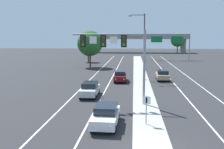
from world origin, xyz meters
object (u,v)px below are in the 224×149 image
object	(u,v)px
car_oncoming_white	(106,115)
tree_far_left_b	(88,49)
car_oncoming_silver	(90,89)
car_oncoming_darkred	(120,76)
overhead_signal_mast	(119,50)
tree_far_right_a	(178,40)
car_receding_tan	(162,75)
highway_sign_gantry	(167,38)
street_lamp_median	(143,43)
tree_far_left_c	(90,43)
median_sign_post	(146,106)

from	to	relation	value
car_oncoming_white	tree_far_left_b	bearing A→B (deg)	101.52
car_oncoming_silver	car_oncoming_darkred	distance (m)	10.48
overhead_signal_mast	tree_far_right_a	bearing A→B (deg)	76.95
overhead_signal_mast	car_receding_tan	bearing A→B (deg)	68.73
overhead_signal_mast	car_oncoming_white	bearing A→B (deg)	-95.82
overhead_signal_mast	car_oncoming_darkred	world-z (taller)	overhead_signal_mast
car_receding_tan	tree_far_right_a	size ratio (longest dim) A/B	0.55
tree_far_right_a	car_receding_tan	bearing A→B (deg)	-101.11
car_oncoming_white	highway_sign_gantry	bearing A→B (deg)	78.64
highway_sign_gantry	street_lamp_median	bearing A→B (deg)	-102.65
overhead_signal_mast	highway_sign_gantry	world-z (taller)	highway_sign_gantry
car_oncoming_darkred	tree_far_left_c	xyz separation A→B (m)	(-7.53, 17.53, 4.44)
tree_far_left_c	tree_far_left_b	bearing A→B (deg)	102.03
overhead_signal_mast	car_oncoming_silver	size ratio (longest dim) A/B	1.61
median_sign_post	car_oncoming_silver	distance (m)	11.14
highway_sign_gantry	tree_far_right_a	bearing A→B (deg)	75.32
tree_far_left_c	car_oncoming_white	bearing A→B (deg)	-78.64
car_oncoming_white	tree_far_right_a	world-z (taller)	tree_far_right_a
highway_sign_gantry	tree_far_left_c	size ratio (longest dim) A/B	1.65
median_sign_post	tree_far_right_a	distance (m)	90.68
car_receding_tan	median_sign_post	bearing A→B (deg)	-99.40
overhead_signal_mast	tree_far_left_c	size ratio (longest dim) A/B	0.89
car_oncoming_silver	highway_sign_gantry	distance (m)	49.79
car_receding_tan	highway_sign_gantry	world-z (taller)	highway_sign_gantry
overhead_signal_mast	car_receding_tan	distance (m)	17.03
car_oncoming_darkred	tree_far_right_a	distance (m)	72.46
overhead_signal_mast	street_lamp_median	bearing A→B (deg)	79.52
median_sign_post	car_oncoming_darkred	bearing A→B (deg)	98.74
street_lamp_median	car_oncoming_darkred	xyz separation A→B (m)	(-3.35, -1.52, -4.97)
street_lamp_median	highway_sign_gantry	world-z (taller)	street_lamp_median
car_oncoming_darkred	tree_far_left_b	size ratio (longest dim) A/B	0.86
median_sign_post	street_lamp_median	distance (m)	21.42
car_receding_tan	tree_far_right_a	world-z (taller)	tree_far_right_a
car_oncoming_darkred	highway_sign_gantry	world-z (taller)	highway_sign_gantry
car_oncoming_darkred	car_oncoming_white	bearing A→B (deg)	-90.18
car_oncoming_white	car_oncoming_darkred	xyz separation A→B (m)	(0.06, 19.63, 0.00)
overhead_signal_mast	highway_sign_gantry	size ratio (longest dim) A/B	0.54
tree_far_left_b	overhead_signal_mast	bearing A→B (deg)	-76.09
car_oncoming_silver	tree_far_left_c	bearing A→B (deg)	99.49
median_sign_post	tree_far_left_c	world-z (taller)	tree_far_left_c
street_lamp_median	tree_far_left_c	size ratio (longest dim) A/B	1.24
median_sign_post	tree_far_left_c	bearing A→B (deg)	105.87
car_oncoming_darkred	tree_far_left_c	bearing A→B (deg)	113.24
overhead_signal_mast	car_receding_tan	xyz separation A→B (m)	(5.94, 15.26, -4.67)
car_oncoming_darkred	car_oncoming_silver	bearing A→B (deg)	-106.17
car_oncoming_darkred	car_receding_tan	world-z (taller)	same
car_oncoming_silver	median_sign_post	bearing A→B (deg)	-57.86
car_oncoming_white	overhead_signal_mast	bearing A→B (deg)	84.18
car_oncoming_silver	car_oncoming_white	bearing A→B (deg)	-73.37
car_oncoming_white	highway_sign_gantry	distance (m)	58.35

